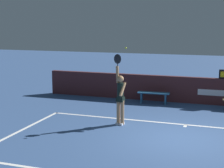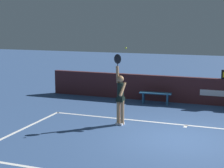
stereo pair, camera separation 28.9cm
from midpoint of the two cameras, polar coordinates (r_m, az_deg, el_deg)
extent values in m
plane|color=#355284|center=(11.45, 11.37, -8.60)|extent=(60.00, 60.00, 0.00)
cube|color=white|center=(12.92, 12.48, -6.49)|extent=(10.35, 0.12, 0.00)
cube|color=white|center=(12.42, -13.92, -7.22)|extent=(0.12, 5.22, 0.00)
cube|color=white|center=(12.78, 12.39, -6.67)|extent=(0.12, 0.30, 0.00)
cube|color=#472124|center=(16.27, 14.35, -1.07)|extent=(14.45, 0.23, 1.19)
cylinder|color=#A87C55|center=(12.59, 2.33, -4.64)|extent=(0.13, 0.13, 0.88)
cylinder|color=#A87C55|center=(12.66, 1.70, -4.55)|extent=(0.13, 0.13, 0.88)
cube|color=white|center=(12.68, 2.27, -6.43)|extent=(0.14, 0.25, 0.07)
cube|color=white|center=(12.75, 1.65, -6.34)|extent=(0.14, 0.25, 0.07)
cylinder|color=black|center=(12.46, 2.03, -1.24)|extent=(0.23, 0.23, 0.62)
cube|color=black|center=(12.51, 2.02, -2.46)|extent=(0.30, 0.26, 0.16)
sphere|color=#A87C55|center=(12.38, 2.04, 0.82)|extent=(0.23, 0.23, 0.23)
cylinder|color=#A87C55|center=(12.41, 1.57, 1.55)|extent=(0.14, 0.12, 0.59)
cylinder|color=#A87C55|center=(12.33, 2.39, -0.85)|extent=(0.17, 0.43, 0.47)
ellipsoid|color=black|center=(12.34, 1.58, 4.05)|extent=(0.29, 0.07, 0.34)
cylinder|color=black|center=(12.36, 1.58, 3.18)|extent=(0.03, 0.03, 0.18)
sphere|color=#C7DD2D|center=(12.26, 2.92, 5.79)|extent=(0.07, 0.07, 0.07)
cube|color=#265982|center=(15.94, 7.53, -1.46)|extent=(1.44, 0.46, 0.05)
cube|color=#265982|center=(16.08, 5.61, -2.21)|extent=(0.08, 0.32, 0.49)
cube|color=#265982|center=(15.92, 9.43, -2.42)|extent=(0.08, 0.32, 0.49)
camera|label=1|loc=(0.14, -89.33, 0.12)|focal=56.82mm
camera|label=2|loc=(0.14, 90.67, -0.12)|focal=56.82mm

